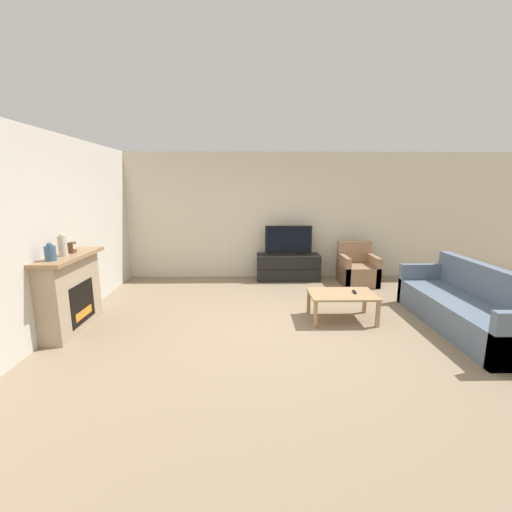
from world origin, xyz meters
name	(u,v)px	position (x,y,z in m)	size (l,w,h in m)	color
ground_plane	(286,329)	(0.00, 0.00, 0.00)	(24.00, 24.00, 0.00)	#89755B
wall_back	(273,216)	(0.00, 2.94, 1.35)	(12.00, 0.06, 2.70)	beige
wall_left	(48,235)	(-3.19, 0.00, 1.35)	(0.06, 12.00, 2.70)	beige
fireplace	(70,292)	(-3.00, 0.06, 0.55)	(0.42, 1.30, 1.07)	tan
mantel_vase_left	(50,253)	(-2.99, -0.33, 1.17)	(0.13, 0.13, 0.23)	#385670
mantel_vase_centre_left	(63,245)	(-2.99, -0.04, 1.22)	(0.11, 0.11, 0.31)	beige
mantel_clock	(72,247)	(-2.98, 0.19, 1.15)	(0.08, 0.11, 0.15)	brown
tv_stand	(288,267)	(0.31, 2.63, 0.28)	(1.33, 0.49, 0.55)	black
tv	(288,241)	(0.31, 2.63, 0.84)	(0.99, 0.18, 0.62)	black
armchair	(357,270)	(1.71, 2.30, 0.28)	(0.70, 0.76, 0.85)	#937051
coffee_table	(342,296)	(0.86, 0.33, 0.37)	(0.97, 0.65, 0.42)	#A37F56
remote	(354,292)	(1.05, 0.35, 0.43)	(0.06, 0.15, 0.02)	black
couch	(467,309)	(2.53, -0.04, 0.30)	(0.83, 2.38, 0.89)	slate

